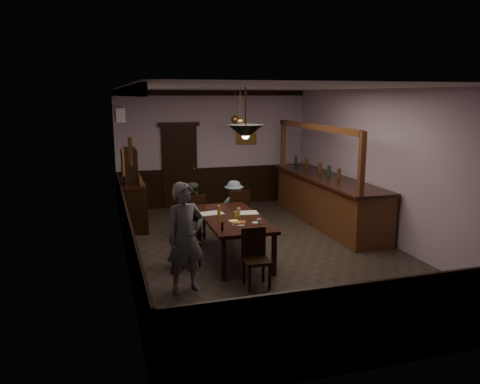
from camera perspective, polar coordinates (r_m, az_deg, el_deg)
name	(u,v)px	position (r m, az deg, el deg)	size (l,w,h in m)	color
room	(264,172)	(8.51, 3.01, 2.43)	(5.01, 8.01, 3.01)	#2D2621
dining_table	(232,220)	(8.34, -0.92, -3.48)	(1.03, 2.21, 0.75)	black
chair_far_left	(195,214)	(9.49, -5.51, -2.74)	(0.43, 0.43, 0.93)	black
chair_far_right	(238,210)	(9.68, -0.26, -2.27)	(0.45, 0.45, 0.97)	black
chair_near	(255,255)	(7.18, 1.87, -7.67)	(0.40, 0.40, 0.89)	black
chair_side	(183,239)	(8.01, -6.93, -5.71)	(0.43, 0.43, 0.88)	black
person_standing	(185,238)	(6.91, -6.68, -5.58)	(0.60, 0.40, 1.65)	slate
person_seated_left	(192,209)	(9.74, -5.85, -2.06)	(0.54, 0.42, 1.12)	#474E2F
person_seated_right	(234,206)	(9.93, -0.74, -1.76)	(0.72, 0.41, 1.11)	slate
newspaper_left	(211,213)	(8.57, -3.52, -2.59)	(0.42, 0.30, 0.01)	silver
newspaper_right	(246,213)	(8.59, 0.76, -2.54)	(0.42, 0.30, 0.01)	silver
napkin	(234,221)	(8.06, -0.79, -3.52)	(0.15, 0.15, 0.00)	#F2F65A
saucer	(256,223)	(7.92, 2.02, -3.77)	(0.15, 0.15, 0.01)	white
coffee_cup	(259,221)	(7.87, 2.33, -3.54)	(0.08, 0.08, 0.07)	white
pastry_plate	(239,224)	(7.82, -0.18, -3.96)	(0.22, 0.22, 0.01)	white
pastry_ring_a	(237,223)	(7.79, -0.42, -3.81)	(0.13, 0.13, 0.04)	#C68C47
pastry_ring_b	(242,222)	(7.83, 0.26, -3.72)	(0.13, 0.13, 0.04)	#C68C47
soda_can	(236,215)	(8.23, -0.48, -2.78)	(0.07, 0.07, 0.12)	yellow
beer_glass	(219,211)	(8.33, -2.59, -2.32)	(0.06, 0.06, 0.20)	#BF721E
water_glass	(239,212)	(8.35, -0.16, -2.45)	(0.06, 0.06, 0.15)	silver
pepper_mill	(222,226)	(7.49, -2.18, -4.18)	(0.04, 0.04, 0.14)	black
sideboard	(133,196)	(10.48, -12.91, -0.53)	(0.47, 1.32, 1.75)	black
bar_counter	(327,199)	(10.68, 10.61, -0.89)	(0.94, 4.03, 2.26)	#522A16
door_back	(180,167)	(12.15, -7.35, 3.01)	(0.90, 0.06, 2.10)	black
ac_unit	(120,115)	(10.82, -14.45, 9.13)	(0.20, 0.85, 0.30)	white
picture_left_small	(130,151)	(6.36, -13.23, 4.89)	(0.04, 0.28, 0.36)	olive
picture_left_large	(123,161)	(8.79, -14.12, 3.72)	(0.04, 0.62, 0.48)	olive
picture_back	(246,136)	(12.49, 0.78, 6.81)	(0.55, 0.04, 0.42)	olive
pendant_iron	(246,132)	(7.30, 0.68, 7.34)	(0.56, 0.56, 0.80)	black
pendant_brass_mid	(240,122)	(10.24, 0.00, 8.52)	(0.20, 0.20, 0.81)	#BF8C3F
pendant_brass_far	(235,120)	(11.34, -0.62, 8.83)	(0.20, 0.20, 0.81)	#BF8C3F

